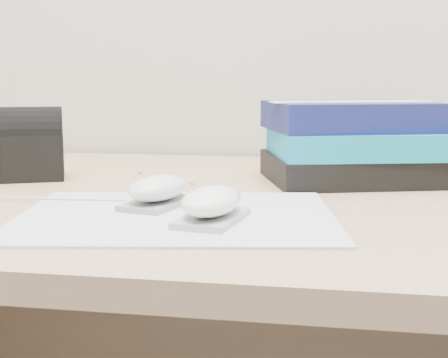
% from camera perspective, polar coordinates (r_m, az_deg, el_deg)
% --- Properties ---
extents(desk, '(1.60, 0.80, 0.73)m').
position_cam_1_polar(desk, '(1.00, 5.23, -13.87)').
color(desk, tan).
rests_on(desk, ground).
extents(mousepad, '(0.40, 0.34, 0.00)m').
position_cam_1_polar(mousepad, '(0.72, -4.37, -3.34)').
color(mousepad, '#9F9EA7').
rests_on(mousepad, desk).
extents(mouse_rear, '(0.08, 0.12, 0.04)m').
position_cam_1_polar(mouse_rear, '(0.77, -6.04, -1.05)').
color(mouse_rear, '#959597').
rests_on(mouse_rear, mousepad).
extents(mouse_front, '(0.07, 0.11, 0.04)m').
position_cam_1_polar(mouse_front, '(0.68, -1.12, -2.30)').
color(mouse_front, '#A8A8AA').
rests_on(mouse_front, mousepad).
extents(usb_cable, '(0.22, 0.02, 0.00)m').
position_cam_1_polar(usb_cable, '(0.84, -16.18, -1.73)').
color(usb_cable, silver).
rests_on(usb_cable, mousepad).
extents(book_stack, '(0.30, 0.26, 0.12)m').
position_cam_1_polar(book_stack, '(0.99, 11.61, 3.31)').
color(book_stack, black).
rests_on(book_stack, desk).
extents(pouch, '(0.15, 0.13, 0.11)m').
position_cam_1_polar(pouch, '(1.03, -17.98, 3.01)').
color(pouch, black).
rests_on(pouch, desk).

